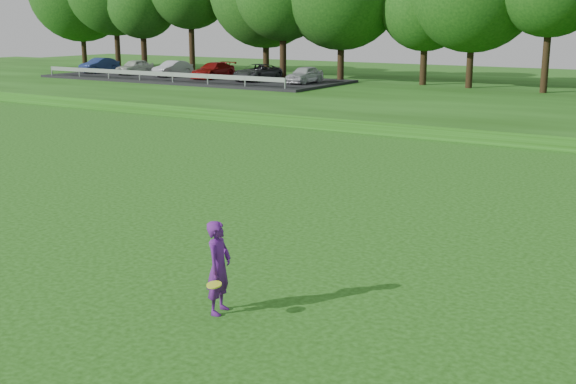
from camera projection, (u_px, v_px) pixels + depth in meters
The scene contains 5 objects.
ground at pixel (104, 254), 16.33m from camera, with size 140.00×140.00×0.00m, color #1B440D.
berm at pixel (509, 100), 44.43m from camera, with size 130.00×30.00×0.60m, color #1B440D.
walking_path at pixel (426, 135), 32.89m from camera, with size 130.00×1.60×0.04m, color gray.
parking_lot at pixel (196, 74), 55.27m from camera, with size 24.00×9.00×1.38m.
woman at pixel (219, 267), 12.90m from camera, with size 0.60×0.89×1.72m.
Camera 1 is at (11.69, -11.07, 5.19)m, focal length 45.00 mm.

